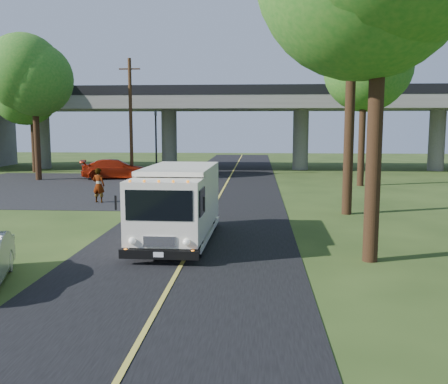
# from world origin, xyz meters

# --- Properties ---
(ground) EXTENTS (120.00, 120.00, 0.00)m
(ground) POSITION_xyz_m (0.00, 0.00, 0.00)
(ground) COLOR #293E16
(ground) RESTS_ON ground
(road) EXTENTS (7.00, 90.00, 0.02)m
(road) POSITION_xyz_m (0.00, 10.00, 0.01)
(road) COLOR black
(road) RESTS_ON ground
(parking_lot) EXTENTS (16.00, 18.00, 0.01)m
(parking_lot) POSITION_xyz_m (-11.00, 18.00, 0.01)
(parking_lot) COLOR black
(parking_lot) RESTS_ON ground
(lane_line) EXTENTS (0.12, 90.00, 0.01)m
(lane_line) POSITION_xyz_m (0.00, 10.00, 0.03)
(lane_line) COLOR gold
(lane_line) RESTS_ON road
(overpass) EXTENTS (54.00, 10.00, 7.30)m
(overpass) POSITION_xyz_m (0.00, 32.00, 4.56)
(overpass) COLOR slate
(overpass) RESTS_ON ground
(traffic_signal) EXTENTS (0.18, 0.22, 5.20)m
(traffic_signal) POSITION_xyz_m (-6.00, 26.00, 3.20)
(traffic_signal) COLOR black
(traffic_signal) RESTS_ON ground
(utility_pole) EXTENTS (1.60, 0.26, 9.00)m
(utility_pole) POSITION_xyz_m (-7.50, 24.00, 4.59)
(utility_pole) COLOR #472D19
(utility_pole) RESTS_ON ground
(tree_right_far) EXTENTS (5.77, 5.67, 10.99)m
(tree_right_far) POSITION_xyz_m (9.21, 19.84, 8.30)
(tree_right_far) COLOR #382314
(tree_right_far) RESTS_ON ground
(tree_left_lot) EXTENTS (5.60, 5.50, 10.50)m
(tree_left_lot) POSITION_xyz_m (-13.79, 21.84, 7.90)
(tree_left_lot) COLOR #382314
(tree_left_lot) RESTS_ON ground
(tree_left_far) EXTENTS (5.26, 5.16, 9.89)m
(tree_left_far) POSITION_xyz_m (-16.79, 27.84, 7.45)
(tree_left_far) COLOR #382314
(tree_left_far) RESTS_ON ground
(step_van) EXTENTS (2.39, 6.19, 2.58)m
(step_van) POSITION_xyz_m (-0.55, 2.98, 1.40)
(step_van) COLOR silver
(step_van) RESTS_ON ground
(red_sedan) EXTENTS (5.46, 3.30, 1.48)m
(red_sedan) POSITION_xyz_m (-8.54, 23.22, 0.74)
(red_sedan) COLOR #981D09
(red_sedan) RESTS_ON ground
(pedestrian) EXTENTS (0.74, 0.56, 1.82)m
(pedestrian) POSITION_xyz_m (-6.08, 11.54, 0.91)
(pedestrian) COLOR gray
(pedestrian) RESTS_ON ground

